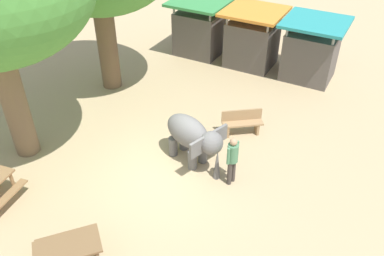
% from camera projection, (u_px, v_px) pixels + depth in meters
% --- Properties ---
extents(ground_plane, '(60.00, 60.00, 0.00)m').
position_uv_depth(ground_plane, '(165.00, 173.00, 12.18)').
color(ground_plane, tan).
extents(elephant, '(2.23, 1.66, 1.54)m').
position_uv_depth(elephant, '(193.00, 136.00, 12.06)').
color(elephant, slate).
rests_on(elephant, ground_plane).
extents(person_handler, '(0.32, 0.50, 1.62)m').
position_uv_depth(person_handler, '(232.00, 157.00, 11.30)').
color(person_handler, '#3F3833').
rests_on(person_handler, ground_plane).
extents(wooden_bench, '(1.36, 1.16, 0.88)m').
position_uv_depth(wooden_bench, '(242.00, 122.00, 13.59)').
color(wooden_bench, '#9E7A51').
rests_on(wooden_bench, ground_plane).
extents(picnic_table_near, '(2.10, 2.10, 0.78)m').
position_uv_depth(picnic_table_near, '(68.00, 252.00, 9.12)').
color(picnic_table_near, brown).
rests_on(picnic_table_near, ground_plane).
extents(market_stall_green, '(2.50, 2.50, 2.52)m').
position_uv_depth(market_stall_green, '(200.00, 30.00, 18.52)').
color(market_stall_green, '#59514C').
rests_on(market_stall_green, ground_plane).
extents(market_stall_orange, '(2.50, 2.50, 2.52)m').
position_uv_depth(market_stall_orange, '(252.00, 41.00, 17.51)').
color(market_stall_orange, '#59514C').
rests_on(market_stall_orange, ground_plane).
extents(market_stall_teal, '(2.50, 2.50, 2.52)m').
position_uv_depth(market_stall_teal, '(311.00, 53.00, 16.51)').
color(market_stall_teal, '#59514C').
rests_on(market_stall_teal, ground_plane).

